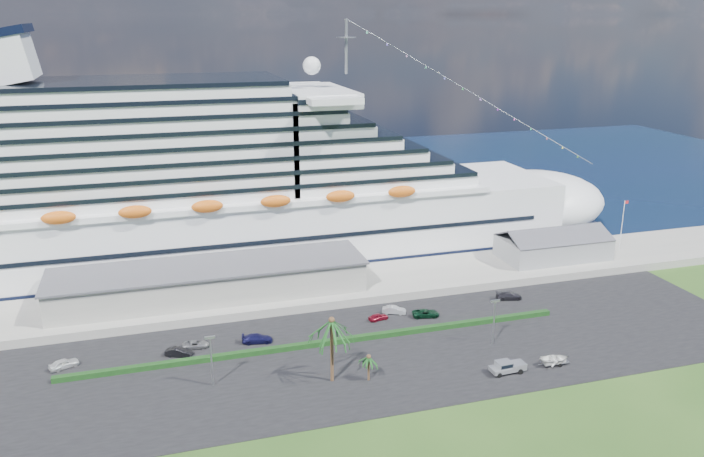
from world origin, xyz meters
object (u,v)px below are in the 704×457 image
object	(u,v)px
cruise_ship	(212,192)
parked_car_3	(257,338)
pickup_truck	(507,366)
boat_trailer	(555,359)

from	to	relation	value
cruise_ship	parked_car_3	world-z (taller)	cruise_ship
parked_car_3	pickup_truck	xyz separation A→B (m)	(36.49, -22.08, 0.37)
parked_car_3	cruise_ship	bearing A→B (deg)	13.12
cruise_ship	pickup_truck	size ratio (longest dim) A/B	32.02
cruise_ship	boat_trailer	bearing A→B (deg)	-54.03
pickup_truck	boat_trailer	distance (m)	8.79
pickup_truck	parked_car_3	bearing A→B (deg)	148.82
cruise_ship	parked_car_3	bearing A→B (deg)	-86.82
cruise_ship	boat_trailer	size ratio (longest dim) A/B	33.93
pickup_truck	cruise_ship	bearing A→B (deg)	120.63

